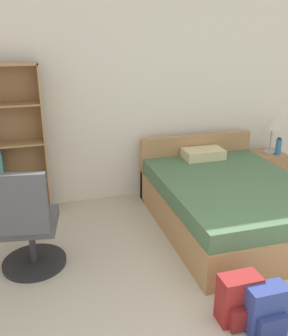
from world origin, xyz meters
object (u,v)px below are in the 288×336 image
object	(u,v)px
bed	(228,201)
nightstand	(266,170)
water_bottle	(278,147)
backpack_red	(239,300)
backpack_blue	(266,310)
table_lamp	(273,125)
office_chair	(28,228)

from	to	relation	value
bed	nightstand	bearing A→B (deg)	38.08
water_bottle	backpack_red	size ratio (longest dim) A/B	0.61
backpack_blue	backpack_red	world-z (taller)	backpack_red
table_lamp	backpack_red	bearing A→B (deg)	-127.36
backpack_red	nightstand	bearing A→B (deg)	52.86
bed	office_chair	distance (m)	2.16
bed	water_bottle	distance (m)	1.34
backpack_blue	backpack_red	xyz separation A→B (m)	(-0.14, 0.14, 0.01)
office_chair	backpack_red	size ratio (longest dim) A/B	2.65
water_bottle	backpack_red	distance (m)	2.75
nightstand	office_chair	bearing A→B (deg)	-160.89
backpack_blue	backpack_red	bearing A→B (deg)	135.60
backpack_blue	table_lamp	bearing A→B (deg)	56.66
water_bottle	backpack_red	world-z (taller)	water_bottle
bed	backpack_red	bearing A→B (deg)	-114.70
bed	backpack_red	xyz separation A→B (m)	(-0.64, -1.39, -0.10)
nightstand	backpack_red	xyz separation A→B (m)	(-1.66, -2.19, -0.07)
bed	office_chair	size ratio (longest dim) A/B	1.97
table_lamp	backpack_red	size ratio (longest dim) A/B	1.30
bed	backpack_red	world-z (taller)	bed
office_chair	backpack_blue	xyz separation A→B (m)	(1.63, -1.24, -0.26)
bed	backpack_blue	size ratio (longest dim) A/B	5.47
water_bottle	backpack_blue	distance (m)	2.77
nightstand	water_bottle	world-z (taller)	water_bottle
office_chair	table_lamp	world-z (taller)	office_chair
office_chair	backpack_red	world-z (taller)	office_chair
water_bottle	backpack_red	bearing A→B (deg)	-129.62
office_chair	backpack_red	distance (m)	1.87
office_chair	water_bottle	size ratio (longest dim) A/B	4.37
nightstand	backpack_red	distance (m)	2.75
nightstand	backpack_blue	bearing A→B (deg)	-123.08
nightstand	backpack_red	size ratio (longest dim) A/B	1.30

